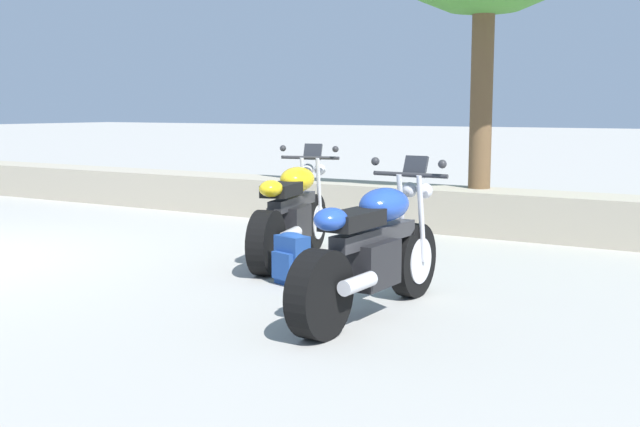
% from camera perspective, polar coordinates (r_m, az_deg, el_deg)
% --- Properties ---
extents(stone_wall, '(36.00, 0.80, 0.55)m').
position_cam_1_polar(stone_wall, '(12.12, -7.54, 1.51)').
color(stone_wall, '#A89E89').
rests_on(stone_wall, ground).
extents(motorcycle_yellow_near_left, '(0.85, 2.04, 1.18)m').
position_cam_1_polar(motorcycle_yellow_near_left, '(8.02, -2.05, -0.05)').
color(motorcycle_yellow_near_left, black).
rests_on(motorcycle_yellow_near_left, ground).
extents(motorcycle_blue_centre, '(0.67, 2.06, 1.18)m').
position_cam_1_polar(motorcycle_blue_centre, '(5.92, 3.90, -2.84)').
color(motorcycle_blue_centre, black).
rests_on(motorcycle_blue_centre, ground).
extents(rider_backpack, '(0.34, 0.31, 0.47)m').
position_cam_1_polar(rider_backpack, '(6.98, -2.09, -3.23)').
color(rider_backpack, navy).
rests_on(rider_backpack, ground).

